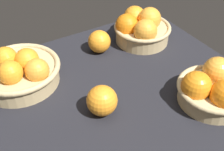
% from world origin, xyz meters
% --- Properties ---
extents(market_tray, '(0.84, 0.72, 0.03)m').
position_xyz_m(market_tray, '(0.00, 0.00, 0.01)').
color(market_tray, black).
rests_on(market_tray, ground).
extents(basket_far_right, '(0.20, 0.20, 0.13)m').
position_xyz_m(basket_far_right, '(0.23, 0.19, 0.08)').
color(basket_far_right, tan).
rests_on(basket_far_right, market_tray).
extents(basket_far_left, '(0.25, 0.25, 0.12)m').
position_xyz_m(basket_far_left, '(-0.22, 0.18, 0.08)').
color(basket_far_left, tan).
rests_on(basket_far_left, market_tray).
extents(basket_near_right, '(0.20, 0.20, 0.11)m').
position_xyz_m(basket_near_right, '(0.22, -0.17, 0.08)').
color(basket_near_right, tan).
rests_on(basket_near_right, market_tray).
extents(loose_orange_front_gap, '(0.08, 0.08, 0.08)m').
position_xyz_m(loose_orange_front_gap, '(-0.07, -0.05, 0.07)').
color(loose_orange_front_gap, orange).
rests_on(loose_orange_front_gap, market_tray).
extents(loose_orange_back_gap, '(0.08, 0.08, 0.08)m').
position_xyz_m(loose_orange_back_gap, '(0.07, 0.21, 0.07)').
color(loose_orange_back_gap, orange).
rests_on(loose_orange_back_gap, market_tray).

